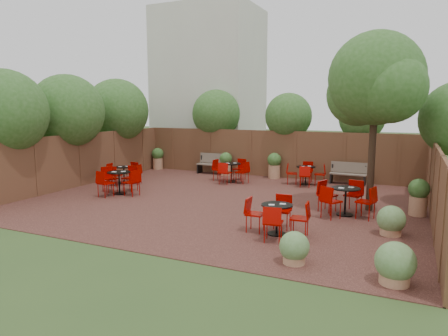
% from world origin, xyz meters
% --- Properties ---
extents(ground, '(80.00, 80.00, 0.00)m').
position_xyz_m(ground, '(0.00, 0.00, 0.00)').
color(ground, '#354F23').
rests_on(ground, ground).
extents(courtyard_paving, '(12.00, 10.00, 0.02)m').
position_xyz_m(courtyard_paving, '(0.00, 0.00, 0.01)').
color(courtyard_paving, '#351C15').
rests_on(courtyard_paving, ground).
extents(fence_back, '(12.00, 0.08, 2.00)m').
position_xyz_m(fence_back, '(0.00, 5.00, 1.00)').
color(fence_back, brown).
rests_on(fence_back, ground).
extents(fence_left, '(0.08, 10.00, 2.00)m').
position_xyz_m(fence_left, '(-6.00, 0.00, 1.00)').
color(fence_left, brown).
rests_on(fence_left, ground).
extents(fence_right, '(0.08, 10.00, 2.00)m').
position_xyz_m(fence_right, '(6.00, 0.00, 1.00)').
color(fence_right, brown).
rests_on(fence_right, ground).
extents(neighbour_building, '(5.00, 4.00, 8.00)m').
position_xyz_m(neighbour_building, '(-4.50, 8.00, 4.00)').
color(neighbour_building, beige).
rests_on(neighbour_building, ground).
extents(overhang_foliage, '(15.80, 10.72, 2.79)m').
position_xyz_m(overhang_foliage, '(-3.62, 1.75, 2.76)').
color(overhang_foliage, '#2C571C').
rests_on(overhang_foliage, ground).
extents(courtyard_tree, '(2.77, 2.67, 5.08)m').
position_xyz_m(courtyard_tree, '(4.36, 0.67, 3.64)').
color(courtyard_tree, black).
rests_on(courtyard_tree, courtyard_paving).
extents(park_bench_left, '(1.49, 0.51, 0.91)m').
position_xyz_m(park_bench_left, '(-2.62, 4.62, 0.49)').
color(park_bench_left, brown).
rests_on(park_bench_left, courtyard_paving).
extents(park_bench_right, '(1.38, 0.46, 0.85)m').
position_xyz_m(park_bench_right, '(3.22, 4.62, 0.46)').
color(park_bench_right, brown).
rests_on(park_bench_right, courtyard_paving).
extents(bistro_tables, '(10.11, 7.93, 0.90)m').
position_xyz_m(bistro_tables, '(-0.09, 0.68, 0.45)').
color(bistro_tables, black).
rests_on(bistro_tables, courtyard_paving).
extents(planters, '(11.86, 4.63, 1.07)m').
position_xyz_m(planters, '(-0.37, 3.64, 0.58)').
color(planters, '#AB7855').
rests_on(planters, courtyard_paving).
extents(low_shrubs, '(2.43, 3.52, 0.74)m').
position_xyz_m(low_shrubs, '(4.73, -3.38, 0.36)').
color(low_shrubs, '#AB7855').
rests_on(low_shrubs, courtyard_paving).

